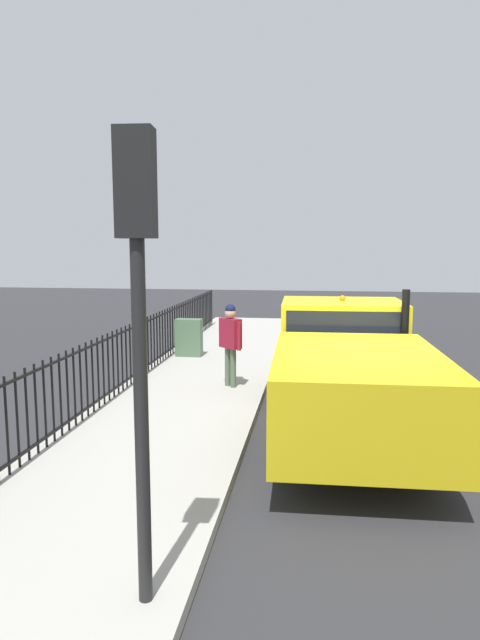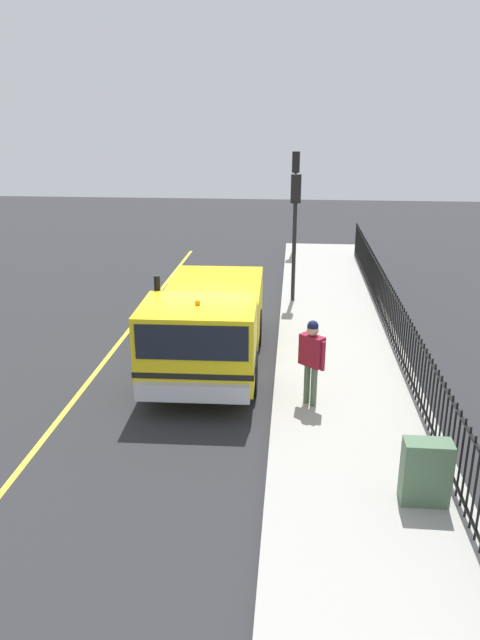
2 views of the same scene
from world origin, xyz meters
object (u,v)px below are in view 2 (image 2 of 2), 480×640
at_px(traffic_light_near, 295,213).
at_px(traffic_light_mid, 295,182).
at_px(worker_standing, 312,354).
at_px(utility_cabinet, 426,472).
at_px(work_truck, 207,322).
at_px(traffic_cone, 161,316).

xyz_separation_m(traffic_light_near, traffic_light_mid, (-0.02, 7.12, 0.19)).
bearing_deg(worker_standing, traffic_light_mid, -47.08).
height_order(worker_standing, utility_cabinet, worker_standing).
bearing_deg(traffic_light_near, traffic_light_mid, -93.79).
height_order(work_truck, worker_standing, work_truck).
distance_m(work_truck, traffic_cone, 3.55).
bearing_deg(traffic_light_near, utility_cabinet, 97.32).
relative_size(worker_standing, traffic_light_mid, 0.43).
height_order(work_truck, utility_cabinet, work_truck).
distance_m(worker_standing, traffic_cone, 6.47).
bearing_deg(work_truck, traffic_light_near, -111.91).
bearing_deg(traffic_light_mid, work_truck, 88.22).
bearing_deg(worker_standing, traffic_cone, -8.07).
bearing_deg(traffic_light_mid, traffic_cone, 75.61).
distance_m(worker_standing, utility_cabinet, 3.58).
bearing_deg(traffic_light_near, work_truck, 65.66).
bearing_deg(worker_standing, utility_cabinet, 159.23).
height_order(work_truck, traffic_cone, work_truck).
bearing_deg(traffic_light_mid, utility_cabinet, 103.95).
distance_m(utility_cabinet, traffic_cone, 9.88).
distance_m(traffic_light_near, traffic_cone, 5.19).
xyz_separation_m(traffic_light_mid, traffic_cone, (-3.76, -9.50, -2.84)).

